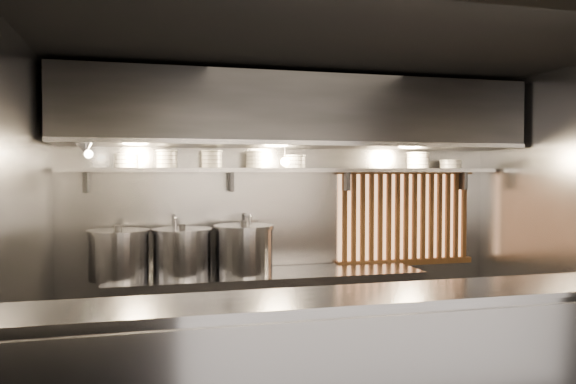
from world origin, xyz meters
name	(u,v)px	position (x,y,z in m)	size (l,w,h in m)	color
ceiling	(336,49)	(0.00, 0.00, 2.80)	(4.50, 4.50, 0.00)	black
wall_back	(287,217)	(0.00, 1.50, 1.40)	(4.50, 4.50, 0.00)	gray
wall_left	(18,241)	(-2.25, 0.00, 1.40)	(3.00, 3.00, 0.00)	gray
serving_counter	(387,384)	(0.00, -0.96, 0.57)	(4.50, 0.56, 1.13)	#95959A
cooking_bench	(267,319)	(-0.30, 1.13, 0.45)	(3.00, 0.70, 0.90)	#95959A
bowl_shelf	(292,170)	(0.00, 1.32, 1.88)	(4.40, 0.34, 0.04)	#95959A
exhaust_hood	(298,113)	(0.00, 1.10, 2.42)	(4.40, 0.81, 0.65)	#2D2D30
wood_screen	(405,217)	(1.30, 1.45, 1.38)	(1.56, 0.09, 1.04)	#FFB172
faucet_left	(174,230)	(-1.15, 1.37, 1.31)	(0.04, 0.30, 0.50)	silver
faucet_right	(247,228)	(-0.45, 1.37, 1.31)	(0.04, 0.30, 0.50)	silver
heat_lamp	(85,147)	(-1.90, 0.85, 2.07)	(0.25, 0.35, 0.20)	#95959A
pendant_bulb	(285,162)	(-0.10, 1.20, 1.96)	(0.09, 0.09, 0.19)	#2D2D30
stock_pot_left	(119,254)	(-1.65, 1.17, 1.12)	(0.56, 0.56, 0.48)	#95959A
stock_pot_mid	(182,252)	(-1.09, 1.17, 1.12)	(0.57, 0.57, 0.48)	#95959A
stock_pot_right	(244,249)	(-0.52, 1.13, 1.13)	(0.74, 0.74, 0.50)	#95959A
bowl_stack_0	(126,161)	(-1.59, 1.32, 1.97)	(0.23, 0.23, 0.13)	white
bowl_stack_1	(167,159)	(-1.22, 1.32, 1.98)	(0.21, 0.21, 0.17)	white
bowl_stack_2	(212,159)	(-0.80, 1.32, 1.98)	(0.21, 0.21, 0.17)	white
bowl_stack_3	(257,159)	(-0.36, 1.32, 1.98)	(0.23, 0.23, 0.17)	white
bowl_stack_4	(295,162)	(0.03, 1.32, 1.97)	(0.23, 0.23, 0.13)	white
bowl_stack_5	(418,160)	(1.38, 1.32, 1.98)	(0.24, 0.24, 0.17)	white
bowl_stack_6	(451,164)	(1.76, 1.32, 1.95)	(0.24, 0.24, 0.09)	white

